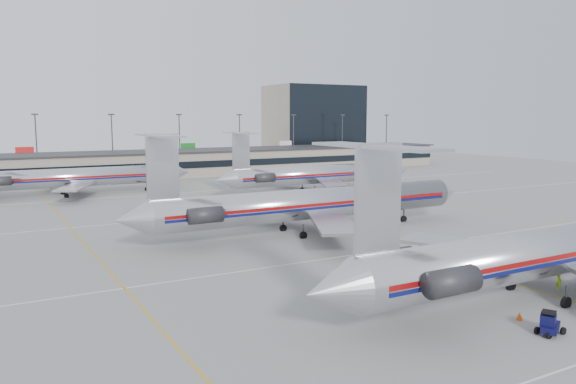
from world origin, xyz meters
TOP-DOWN VIEW (x-y plane):
  - ground at (0.00, 0.00)m, footprint 260.00×260.00m
  - apron_markings at (0.00, 10.00)m, footprint 160.00×0.15m
  - terminal at (0.00, 97.97)m, footprint 162.00×17.00m
  - light_mast_row at (0.00, 112.00)m, footprint 163.60×0.40m
  - distant_building at (62.00, 128.00)m, footprint 30.00×20.00m
  - jet_foreground at (0.41, -8.81)m, footprint 49.24×28.99m
  - jet_second_row at (-4.51, 22.08)m, footprint 48.83×28.75m
  - jet_third_row at (17.27, 54.37)m, footprint 43.61×26.82m
  - jet_back_row at (-24.39, 72.33)m, footprint 42.58×26.19m
  - tug_left at (-7.67, -14.21)m, footprint 2.22×1.83m
  - ramp_worker_near at (1.72, -8.30)m, footprint 0.63×0.71m
  - cone_left at (-7.12, -11.44)m, footprint 0.47×0.47m

SIDE VIEW (x-z plane):
  - ground at x=0.00m, z-range 0.00..0.00m
  - apron_markings at x=0.00m, z-range 0.00..0.02m
  - cone_left at x=-7.12m, z-range 0.00..0.64m
  - tug_left at x=-7.67m, z-range -0.07..1.55m
  - ramp_worker_near at x=1.72m, z-range 0.00..1.62m
  - terminal at x=0.00m, z-range 0.03..6.28m
  - jet_back_row at x=-24.39m, z-range -2.44..9.20m
  - jet_third_row at x=17.27m, z-range -2.50..9.42m
  - jet_second_row at x=-4.51m, z-range -2.68..10.10m
  - jet_foreground at x=0.41m, z-range -2.70..10.18m
  - light_mast_row at x=0.00m, z-range 0.94..16.22m
  - distant_building at x=62.00m, z-range 0.00..25.00m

